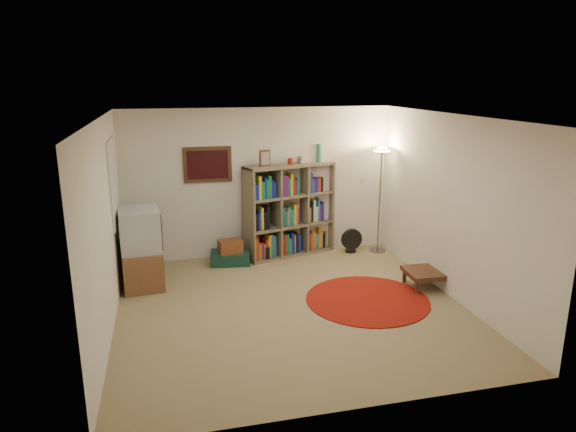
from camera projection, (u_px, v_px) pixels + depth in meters
name	position (u px, v px, depth m)	size (l,w,h in m)	color
room	(286.00, 215.00, 6.54)	(4.54, 4.54, 2.54)	#8D7952
bookshelf	(288.00, 211.00, 8.73)	(1.63, 0.88, 1.88)	#6C5F48
floor_lamp	(381.00, 165.00, 8.68)	(0.39, 0.39, 1.84)	gray
floor_fan	(351.00, 241.00, 8.95)	(0.38, 0.22, 0.42)	black
tv_stand	(141.00, 249.00, 7.43)	(0.63, 0.85, 1.16)	brown
suitcase	(230.00, 258.00, 8.43)	(0.68, 0.49, 0.20)	#133529
wicker_basket	(230.00, 246.00, 8.34)	(0.40, 0.32, 0.21)	brown
duffel_bag	(260.00, 252.00, 8.66)	(0.39, 0.35, 0.24)	black
paper_towel	(259.00, 254.00, 8.56)	(0.15, 0.15, 0.25)	white
red_rug	(367.00, 300.00, 7.05)	(1.70, 1.70, 0.02)	maroon
side_table	(426.00, 273.00, 7.45)	(0.58, 0.58, 0.26)	#3D2215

